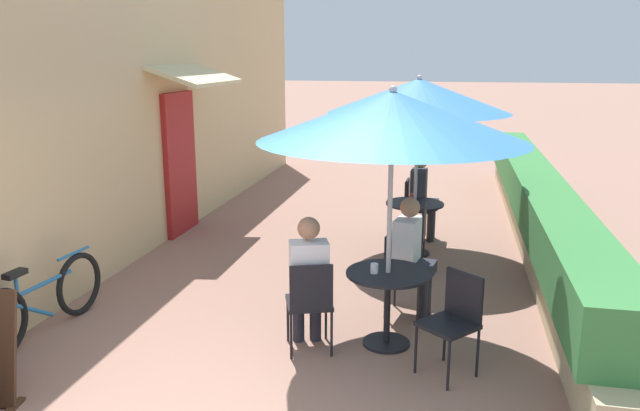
# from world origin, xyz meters

# --- Properties ---
(cafe_facade_wall) EXTENTS (0.98, 11.27, 4.20)m
(cafe_facade_wall) POSITION_xyz_m (-2.54, 5.50, 2.09)
(cafe_facade_wall) COLOR #D6B784
(cafe_facade_wall) RESTS_ON ground_plane
(planter_hedge) EXTENTS (0.60, 10.27, 1.01)m
(planter_hedge) POSITION_xyz_m (2.75, 5.53, 0.54)
(planter_hedge) COLOR tan
(planter_hedge) RESTS_ON ground_plane
(patio_table_near) EXTENTS (0.77, 0.77, 0.71)m
(patio_table_near) POSITION_xyz_m (1.04, 1.91, 0.51)
(patio_table_near) COLOR black
(patio_table_near) RESTS_ON ground_plane
(patio_umbrella_near) EXTENTS (2.35, 2.35, 2.38)m
(patio_umbrella_near) POSITION_xyz_m (1.04, 1.91, 2.12)
(patio_umbrella_near) COLOR #B7B7BC
(patio_umbrella_near) RESTS_ON ground_plane
(cafe_chair_near_left) EXTENTS (0.47, 0.47, 0.87)m
(cafe_chair_near_left) POSITION_xyz_m (1.10, 2.63, 0.52)
(cafe_chair_near_left) COLOR black
(cafe_chair_near_left) RESTS_ON ground_plane
(seated_patron_near_left) EXTENTS (0.45, 0.39, 1.25)m
(seated_patron_near_left) POSITION_xyz_m (1.21, 2.61, 0.69)
(seated_patron_near_left) COLOR #23232D
(seated_patron_near_left) RESTS_ON ground_plane
(cafe_chair_near_right) EXTENTS (0.51, 0.51, 0.87)m
(cafe_chair_near_right) POSITION_xyz_m (0.38, 1.59, 0.52)
(cafe_chair_near_right) COLOR black
(cafe_chair_near_right) RESTS_ON ground_plane
(seated_patron_near_right) EXTENTS (0.43, 0.48, 1.25)m
(seated_patron_near_right) POSITION_xyz_m (0.34, 1.70, 0.69)
(seated_patron_near_right) COLOR #23232D
(seated_patron_near_right) RESTS_ON ground_plane
(cafe_chair_near_back) EXTENTS (0.56, 0.56, 0.87)m
(cafe_chair_near_back) POSITION_xyz_m (1.64, 1.49, 0.52)
(cafe_chair_near_back) COLOR black
(cafe_chair_near_back) RESTS_ON ground_plane
(coffee_cup_near) EXTENTS (0.07, 0.07, 0.09)m
(coffee_cup_near) POSITION_xyz_m (0.92, 1.86, 0.75)
(coffee_cup_near) COLOR white
(coffee_cup_near) RESTS_ON patio_table_near
(patio_table_mid) EXTENTS (0.77, 0.77, 0.71)m
(patio_table_mid) POSITION_xyz_m (1.11, 4.70, 0.51)
(patio_table_mid) COLOR black
(patio_table_mid) RESTS_ON ground_plane
(patio_umbrella_mid) EXTENTS (2.35, 2.35, 2.38)m
(patio_umbrella_mid) POSITION_xyz_m (1.11, 4.70, 2.12)
(patio_umbrella_mid) COLOR #B7B7BC
(patio_umbrella_mid) RESTS_ON ground_plane
(cafe_chair_mid_left) EXTENTS (0.42, 0.42, 0.87)m
(cafe_chair_mid_left) POSITION_xyz_m (1.06, 5.43, 0.52)
(cafe_chair_mid_left) COLOR black
(cafe_chair_mid_left) RESTS_ON ground_plane
(seated_patron_mid_left) EXTENTS (0.41, 0.35, 1.25)m
(seated_patron_mid_left) POSITION_xyz_m (1.17, 5.42, 0.69)
(seated_patron_mid_left) COLOR #23232D
(seated_patron_mid_left) RESTS_ON ground_plane
(cafe_chair_mid_right) EXTENTS (0.42, 0.42, 0.87)m
(cafe_chair_mid_right) POSITION_xyz_m (1.16, 3.97, 0.52)
(cafe_chair_mid_right) COLOR black
(cafe_chair_mid_right) RESTS_ON ground_plane
(coffee_cup_mid) EXTENTS (0.07, 0.07, 0.09)m
(coffee_cup_mid) POSITION_xyz_m (1.06, 4.87, 0.75)
(coffee_cup_mid) COLOR #B73D3D
(coffee_cup_mid) RESTS_ON patio_table_mid
(bicycle_leaning) EXTENTS (0.23, 1.71, 0.74)m
(bicycle_leaning) POSITION_xyz_m (-2.20, 1.42, 0.34)
(bicycle_leaning) COLOR black
(bicycle_leaning) RESTS_ON ground_plane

